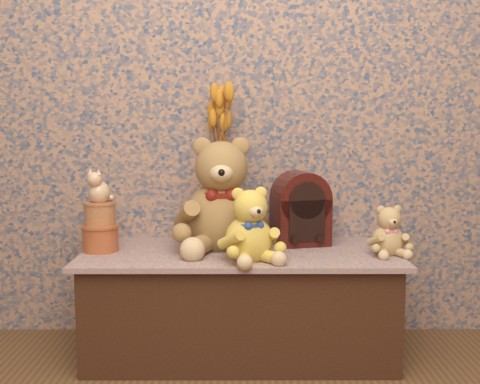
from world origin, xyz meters
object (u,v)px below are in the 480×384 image
object	(u,v)px
teddy_medium	(249,221)
teddy_large	(221,189)
biscuit_tin_lower	(101,239)
cat_figurine	(99,185)
teddy_small	(388,228)
cathedral_radio	(300,208)
ceramic_vase	(221,216)

from	to	relation	value
teddy_medium	teddy_large	bearing A→B (deg)	95.43
biscuit_tin_lower	cat_figurine	distance (m)	0.21
teddy_small	biscuit_tin_lower	world-z (taller)	teddy_small
teddy_large	teddy_medium	distance (m)	0.24
cathedral_radio	cat_figurine	size ratio (longest dim) A/B	2.23
teddy_large	ceramic_vase	size ratio (longest dim) A/B	2.15
ceramic_vase	teddy_medium	bearing A→B (deg)	-69.91
teddy_large	biscuit_tin_lower	bearing A→B (deg)	-175.51
teddy_large	cat_figurine	bearing A→B (deg)	-175.51
teddy_small	cat_figurine	bearing A→B (deg)	170.69
cathedral_radio	cat_figurine	world-z (taller)	cat_figurine
teddy_medium	ceramic_vase	world-z (taller)	teddy_medium
teddy_medium	cat_figurine	xyz separation A→B (m)	(-0.58, 0.15, 0.12)
teddy_large	ceramic_vase	distance (m)	0.17
ceramic_vase	biscuit_tin_lower	distance (m)	0.50
teddy_medium	cat_figurine	bearing A→B (deg)	143.42
teddy_large	cathedral_radio	xyz separation A→B (m)	(0.32, 0.08, -0.09)
teddy_small	biscuit_tin_lower	distance (m)	1.12
teddy_large	cat_figurine	xyz separation A→B (m)	(-0.47, -0.05, 0.02)
ceramic_vase	cathedral_radio	bearing A→B (deg)	-5.69
cathedral_radio	biscuit_tin_lower	world-z (taller)	cathedral_radio
teddy_large	teddy_small	distance (m)	0.66
teddy_small	ceramic_vase	bearing A→B (deg)	154.89
teddy_large	biscuit_tin_lower	size ratio (longest dim) A/B	3.45
teddy_large	cathedral_radio	bearing A→B (deg)	11.29
teddy_medium	cat_figurine	world-z (taller)	cat_figurine
teddy_small	cathedral_radio	distance (m)	0.37
cathedral_radio	cat_figurine	xyz separation A→B (m)	(-0.80, -0.13, 0.11)
biscuit_tin_lower	cat_figurine	bearing A→B (deg)	0.00
teddy_large	cathedral_radio	world-z (taller)	teddy_large
teddy_medium	biscuit_tin_lower	bearing A→B (deg)	143.42
cathedral_radio	ceramic_vase	world-z (taller)	cathedral_radio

